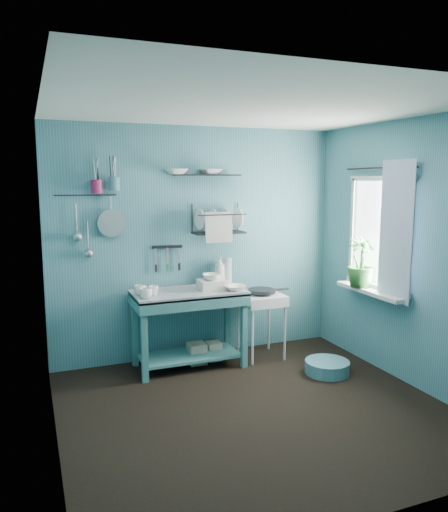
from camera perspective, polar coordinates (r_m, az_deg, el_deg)
name	(u,v)px	position (r m, az deg, el deg)	size (l,w,h in m)	color
floor	(255,409)	(4.45, 3.59, -17.10)	(3.20, 3.20, 0.00)	black
ceiling	(258,106)	(4.05, 3.94, 16.69)	(3.20, 3.20, 0.00)	silver
wall_back	(198,243)	(5.45, -3.01, 1.46)	(3.20, 3.20, 0.00)	#3B6F79
wall_front	(376,309)	(2.82, 16.99, -5.81)	(3.20, 3.20, 0.00)	#3B6F79
wall_left	(49,279)	(3.69, -19.36, -2.53)	(3.00, 3.00, 0.00)	#3B6F79
wall_right	(412,254)	(4.96, 20.71, 0.19)	(3.00, 3.00, 0.00)	#3B6F79
work_counter	(189,329)	(5.24, -4.02, -8.31)	(1.14, 0.57, 0.81)	#367373
mug_left	(146,293)	(4.85, -8.92, -4.24)	(0.12, 0.12, 0.10)	white
mug_mid	(154,291)	(4.97, -8.05, -3.93)	(0.10, 0.10, 0.09)	white
mug_right	(140,290)	(5.00, -9.55, -3.86)	(0.12, 0.12, 0.10)	white
wash_tub	(212,285)	(5.18, -1.36, -3.28)	(0.28, 0.22, 0.10)	beige
tub_bowl	(212,277)	(5.17, -1.37, -2.40)	(0.20, 0.20, 0.06)	white
soap_bottle	(220,270)	(5.43, -0.49, -1.66)	(0.12, 0.12, 0.30)	beige
water_bottle	(228,270)	(5.48, 0.41, -1.66)	(0.09, 0.09, 0.28)	#ADB9C1
counter_bowl	(235,288)	(5.14, 1.23, -3.64)	(0.22, 0.22, 0.05)	white
hotplate_stand	(261,326)	(5.53, 4.27, -7.94)	(0.44, 0.44, 0.71)	silver
frying_pan	(262,291)	(5.43, 4.31, -3.98)	(0.30, 0.30, 0.04)	black
knife_strip	(167,247)	(5.32, -6.52, 1.05)	(0.32, 0.02, 0.03)	black
dish_rack	(219,219)	(5.36, -0.60, 4.28)	(0.55, 0.24, 0.32)	black
upper_shelf	(207,175)	(5.33, -1.91, 9.23)	(0.70, 0.18, 0.01)	black
shelf_bowl_left	(176,167)	(5.23, -5.48, 10.08)	(0.22, 0.22, 0.06)	white
shelf_bowl_right	(211,171)	(5.35, -1.51, 9.64)	(0.23, 0.23, 0.06)	white
utensil_cup_magenta	(97,186)	(5.08, -14.36, 7.71)	(0.11, 0.11, 0.13)	#921B46
utensil_cup_teal	(114,184)	(5.11, -12.44, 8.06)	(0.11, 0.11, 0.13)	teal
colander	(111,223)	(5.15, -12.74, 3.68)	(0.28, 0.28, 0.03)	#9A9EA2
ladle_outer	(76,219)	(5.12, -16.53, 4.06)	(0.01, 0.01, 0.30)	#9A9EA2
ladle_inner	(88,236)	(5.14, -15.31, 2.21)	(0.01, 0.01, 0.30)	#9A9EA2
hook_rail	(85,195)	(5.12, -15.56, 6.72)	(0.01, 0.01, 0.60)	black
window_glass	(380,234)	(5.27, 17.40, 2.47)	(1.10, 1.10, 0.00)	white
windowsill	(370,291)	(5.31, 16.39, -3.90)	(0.16, 0.95, 0.04)	silver
curtain	(395,232)	(5.00, 19.00, 2.64)	(1.35, 1.35, 0.00)	silver
curtain_rod	(379,168)	(5.22, 17.33, 9.57)	(0.02, 0.02, 1.05)	black
potted_plant	(361,263)	(5.36, 15.38, -0.73)	(0.29, 0.29, 0.51)	#286227
storage_tin_large	(197,353)	(5.41, -3.12, -11.05)	(0.18, 0.18, 0.22)	gray
storage_tin_small	(214,351)	(5.50, -1.21, -10.81)	(0.15, 0.15, 0.20)	gray
floor_basin	(327,367)	(5.26, 11.70, -12.33)	(0.45, 0.45, 0.13)	teal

